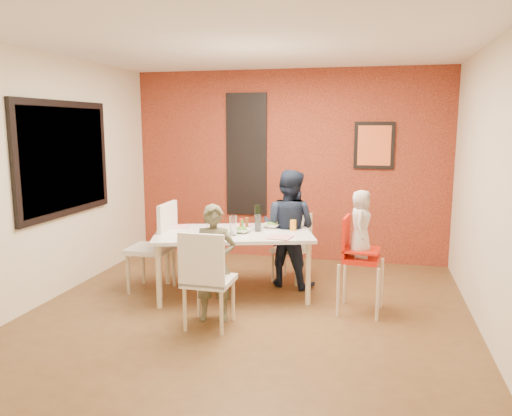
% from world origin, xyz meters
% --- Properties ---
extents(ground, '(4.50, 4.50, 0.00)m').
position_xyz_m(ground, '(0.00, 0.00, 0.00)').
color(ground, brown).
rests_on(ground, ground).
extents(ceiling, '(4.50, 4.50, 0.02)m').
position_xyz_m(ceiling, '(0.00, 0.00, 2.70)').
color(ceiling, white).
rests_on(ceiling, wall_back).
extents(wall_back, '(4.50, 0.02, 2.70)m').
position_xyz_m(wall_back, '(0.00, 2.25, 1.35)').
color(wall_back, beige).
rests_on(wall_back, ground).
extents(wall_front, '(4.50, 0.02, 2.70)m').
position_xyz_m(wall_front, '(0.00, -2.25, 1.35)').
color(wall_front, beige).
rests_on(wall_front, ground).
extents(wall_left, '(0.02, 4.50, 2.70)m').
position_xyz_m(wall_left, '(-2.25, 0.00, 1.35)').
color(wall_left, beige).
rests_on(wall_left, ground).
extents(wall_right, '(0.02, 4.50, 2.70)m').
position_xyz_m(wall_right, '(2.25, 0.00, 1.35)').
color(wall_right, beige).
rests_on(wall_right, ground).
extents(brick_accent_wall, '(4.50, 0.02, 2.70)m').
position_xyz_m(brick_accent_wall, '(0.00, 2.23, 1.35)').
color(brick_accent_wall, maroon).
rests_on(brick_accent_wall, ground).
extents(picture_window_frame, '(0.05, 1.70, 1.30)m').
position_xyz_m(picture_window_frame, '(-2.22, 0.20, 1.55)').
color(picture_window_frame, black).
rests_on(picture_window_frame, wall_left).
extents(picture_window_pane, '(0.02, 1.55, 1.15)m').
position_xyz_m(picture_window_pane, '(-2.21, 0.20, 1.55)').
color(picture_window_pane, black).
rests_on(picture_window_pane, wall_left).
extents(glassblock_strip, '(0.55, 0.03, 1.70)m').
position_xyz_m(glassblock_strip, '(-0.60, 2.21, 1.50)').
color(glassblock_strip, silver).
rests_on(glassblock_strip, wall_back).
extents(glassblock_surround, '(0.60, 0.03, 1.76)m').
position_xyz_m(glassblock_surround, '(-0.60, 2.21, 1.50)').
color(glassblock_surround, black).
rests_on(glassblock_surround, wall_back).
extents(art_print_frame, '(0.54, 0.03, 0.64)m').
position_xyz_m(art_print_frame, '(1.20, 2.21, 1.65)').
color(art_print_frame, black).
rests_on(art_print_frame, wall_back).
extents(art_print_canvas, '(0.44, 0.01, 0.54)m').
position_xyz_m(art_print_canvas, '(1.20, 2.19, 1.65)').
color(art_print_canvas, orange).
rests_on(art_print_canvas, wall_back).
extents(dining_table, '(1.96, 1.44, 0.73)m').
position_xyz_m(dining_table, '(-0.32, 0.50, 0.66)').
color(dining_table, silver).
rests_on(dining_table, ground).
extents(chair_near, '(0.45, 0.45, 0.96)m').
position_xyz_m(chair_near, '(-0.28, -0.54, 0.54)').
color(chair_near, silver).
rests_on(chair_near, ground).
extents(chair_far, '(0.50, 0.50, 0.85)m').
position_xyz_m(chair_far, '(0.27, 1.20, 0.47)').
color(chair_far, white).
rests_on(chair_far, ground).
extents(chair_left, '(0.49, 0.49, 1.05)m').
position_xyz_m(chair_left, '(-1.19, 0.40, 0.59)').
color(chair_left, silver).
rests_on(chair_left, ground).
extents(high_chair, '(0.46, 0.46, 1.00)m').
position_xyz_m(high_chair, '(1.08, 0.27, 0.60)').
color(high_chair, red).
rests_on(high_chair, ground).
extents(child_near, '(0.46, 0.34, 1.17)m').
position_xyz_m(child_near, '(-0.28, -0.29, 0.58)').
color(child_near, brown).
rests_on(child_near, ground).
extents(child_far, '(0.80, 0.69, 1.41)m').
position_xyz_m(child_far, '(0.24, 0.97, 0.70)').
color(child_far, '#161E31').
rests_on(child_far, ground).
extents(toddler, '(0.24, 0.35, 0.69)m').
position_xyz_m(toddler, '(1.10, 0.27, 0.94)').
color(toddler, beige).
rests_on(toddler, high_chair).
extents(plate_near_left, '(0.22, 0.22, 0.01)m').
position_xyz_m(plate_near_left, '(-0.65, 0.01, 0.74)').
color(plate_near_left, silver).
rests_on(plate_near_left, dining_table).
extents(plate_far_mid, '(0.24, 0.24, 0.01)m').
position_xyz_m(plate_far_mid, '(-0.31, 0.83, 0.74)').
color(plate_far_mid, white).
rests_on(plate_far_mid, dining_table).
extents(plate_near_right, '(0.27, 0.27, 0.01)m').
position_xyz_m(plate_near_right, '(0.26, 0.33, 0.74)').
color(plate_near_right, silver).
rests_on(plate_near_right, dining_table).
extents(plate_far_left, '(0.29, 0.29, 0.01)m').
position_xyz_m(plate_far_left, '(-1.02, 0.61, 0.74)').
color(plate_far_left, white).
rests_on(plate_far_left, dining_table).
extents(salad_bowl_a, '(0.21, 0.21, 0.05)m').
position_xyz_m(salad_bowl_a, '(-0.21, 0.48, 0.75)').
color(salad_bowl_a, white).
rests_on(salad_bowl_a, dining_table).
extents(salad_bowl_b, '(0.23, 0.23, 0.05)m').
position_xyz_m(salad_bowl_b, '(0.07, 0.84, 0.75)').
color(salad_bowl_b, white).
rests_on(salad_bowl_b, dining_table).
extents(wine_bottle, '(0.08, 0.08, 0.29)m').
position_xyz_m(wine_bottle, '(-0.07, 0.66, 0.88)').
color(wine_bottle, black).
rests_on(wine_bottle, dining_table).
extents(wine_glass_a, '(0.08, 0.08, 0.22)m').
position_xyz_m(wine_glass_a, '(-0.27, 0.33, 0.84)').
color(wine_glass_a, white).
rests_on(wine_glass_a, dining_table).
extents(wine_glass_b, '(0.07, 0.07, 0.19)m').
position_xyz_m(wine_glass_b, '(-0.05, 0.58, 0.83)').
color(wine_glass_b, white).
rests_on(wine_glass_b, dining_table).
extents(paper_towel_roll, '(0.11, 0.11, 0.25)m').
position_xyz_m(paper_towel_roll, '(-0.55, 0.43, 0.85)').
color(paper_towel_roll, white).
rests_on(paper_towel_roll, dining_table).
extents(condiment_red, '(0.04, 0.04, 0.15)m').
position_xyz_m(condiment_red, '(-0.23, 0.53, 0.81)').
color(condiment_red, red).
rests_on(condiment_red, dining_table).
extents(condiment_green, '(0.04, 0.04, 0.14)m').
position_xyz_m(condiment_green, '(-0.22, 0.53, 0.80)').
color(condiment_green, '#3E7C29').
rests_on(condiment_green, dining_table).
extents(condiment_brown, '(0.04, 0.04, 0.15)m').
position_xyz_m(condiment_brown, '(-0.19, 0.63, 0.80)').
color(condiment_brown, brown).
rests_on(condiment_brown, dining_table).
extents(sippy_cup, '(0.07, 0.07, 0.12)m').
position_xyz_m(sippy_cup, '(0.34, 0.72, 0.79)').
color(sippy_cup, orange).
rests_on(sippy_cup, dining_table).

